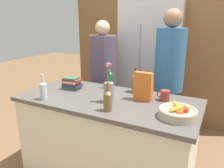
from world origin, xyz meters
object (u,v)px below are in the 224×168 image
fruit_bowl (178,112)px  cereal_box (143,87)px  flower_vase (109,91)px  person_in_blue (168,78)px  bottle_wine (43,90)px  refrigerator (149,67)px  bottle_vinegar (110,79)px  coffee_mug (165,95)px  person_at_sink (103,75)px  bottle_oil (108,100)px  book_stack (72,83)px  knife_block (138,84)px

fruit_bowl → cereal_box: cereal_box is taller
flower_vase → person_in_blue: (0.38, 0.77, -0.01)m
cereal_box → bottle_wine: cereal_box is taller
refrigerator → bottle_vinegar: bearing=-97.1°
coffee_mug → fruit_bowl: bearing=-60.5°
person_at_sink → person_in_blue: person_in_blue is taller
bottle_vinegar → person_in_blue: 0.68m
bottle_wine → person_at_sink: person_at_sink is taller
cereal_box → bottle_oil: size_ratio=1.12×
coffee_mug → bottle_vinegar: (-0.65, 0.11, 0.05)m
book_stack → bottle_oil: 0.75m
flower_vase → person_in_blue: bearing=64.0°
bottle_oil → person_in_blue: bearing=73.4°
person_in_blue → cereal_box: bearing=-115.3°
person_at_sink → bottle_vinegar: bearing=-60.0°
flower_vase → bottle_vinegar: 0.44m
bottle_oil → person_at_sink: bearing=121.7°
knife_block → book_stack: 0.74m
flower_vase → knife_block: bearing=71.0°
bottle_oil → person_at_sink: size_ratio=0.15×
refrigerator → bottle_wine: refrigerator is taller
book_stack → bottle_vinegar: size_ratio=0.78×
knife_block → person_in_blue: size_ratio=0.15×
cereal_box → person_in_blue: bearing=79.6°
book_stack → bottle_oil: size_ratio=0.85×
knife_block → fruit_bowl: bearing=-41.6°
refrigerator → bottle_vinegar: (-0.13, -1.03, 0.03)m
bottle_vinegar → person_at_sink: bearing=128.4°
person_at_sink → knife_block: bearing=-40.2°
fruit_bowl → coffee_mug: 0.39m
cereal_box → person_in_blue: size_ratio=0.16×
bottle_oil → book_stack: bearing=151.2°
knife_block → cereal_box: size_ratio=0.94×
bottle_oil → person_at_sink: 1.17m
refrigerator → bottle_vinegar: size_ratio=7.13×
person_at_sink → person_in_blue: size_ratio=0.93×
refrigerator → fruit_bowl: size_ratio=6.39×
bottle_oil → bottle_vinegar: (-0.29, 0.58, 0.01)m
cereal_box → bottle_oil: bearing=-115.1°
refrigerator → knife_block: refrigerator is taller
refrigerator → coffee_mug: bearing=-65.2°
book_stack → bottle_oil: (0.65, -0.36, 0.03)m
bottle_wine → person_at_sink: 1.04m
bottle_vinegar → bottle_wine: bearing=-122.6°
flower_vase → bottle_wine: flower_vase is taller
refrigerator → flower_vase: refrigerator is taller
refrigerator → person_in_blue: size_ratio=1.09×
flower_vase → bottle_oil: 0.21m
coffee_mug → person_at_sink: person_at_sink is taller
fruit_bowl → person_at_sink: person_at_sink is taller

